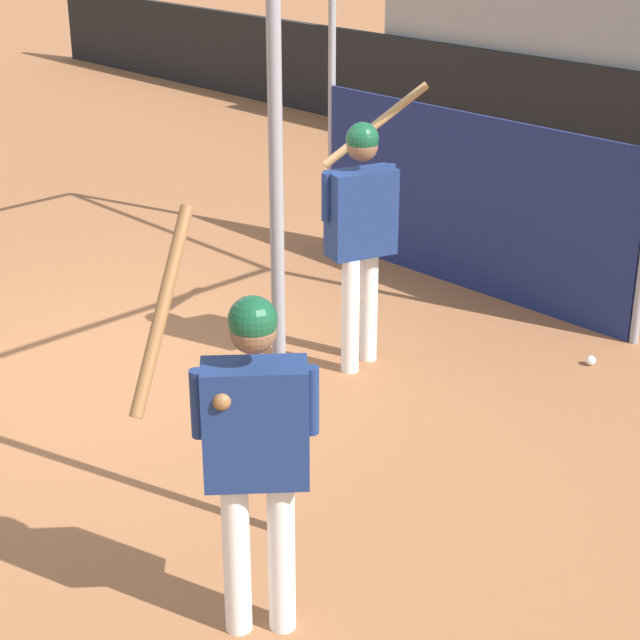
% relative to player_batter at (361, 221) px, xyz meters
% --- Properties ---
extents(ground_plane, '(60.00, 60.00, 0.00)m').
position_rel_player_batter_xyz_m(ground_plane, '(-1.11, -1.44, -1.11)').
color(ground_plane, '#935B38').
extents(batting_cage, '(3.43, 3.75, 3.19)m').
position_rel_player_batter_xyz_m(batting_cage, '(-0.47, 1.14, 0.25)').
color(batting_cage, gray).
rests_on(batting_cage, ground).
extents(player_batter, '(0.61, 1.01, 1.99)m').
position_rel_player_batter_xyz_m(player_batter, '(0.00, 0.00, 0.00)').
color(player_batter, white).
rests_on(player_batter, ground).
extents(player_waiting, '(0.65, 0.81, 2.08)m').
position_rel_player_batter_xyz_m(player_waiting, '(1.73, -2.49, -0.06)').
color(player_waiting, white).
rests_on(player_waiting, ground).
extents(baseball, '(0.07, 0.07, 0.07)m').
position_rel_player_batter_xyz_m(baseball, '(1.21, 1.22, -1.07)').
color(baseball, white).
rests_on(baseball, ground).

